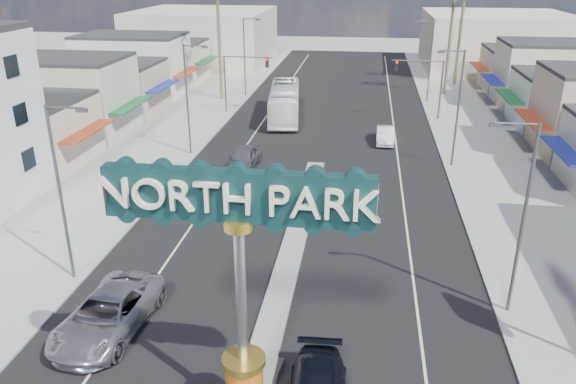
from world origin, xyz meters
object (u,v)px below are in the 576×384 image
(streetlight_r_far, at_px, (429,57))
(car_parked_left, at_px, (244,158))
(streetlight_l_far, at_px, (246,53))
(city_bus, at_px, (284,102))
(streetlight_l_near, at_px, (62,186))
(streetlight_r_mid, at_px, (456,103))
(traffic_signal_left, at_px, (242,73))
(streetlight_r_near, at_px, (521,211))
(palm_right_mid, at_px, (454,3))
(gateway_sign, at_px, (240,272))
(car_parked_right, at_px, (385,135))
(streetlight_l_mid, at_px, (189,94))
(suv_left, at_px, (108,313))
(traffic_signal_right, at_px, (423,78))

(streetlight_r_far, height_order, car_parked_left, streetlight_r_far)
(streetlight_l_far, xyz_separation_m, city_bus, (5.90, -9.31, -3.38))
(streetlight_l_near, bearing_deg, streetlight_l_far, 90.00)
(streetlight_r_mid, xyz_separation_m, car_parked_left, (-15.93, -2.65, -4.25))
(traffic_signal_left, distance_m, streetlight_r_near, 39.26)
(car_parked_left, bearing_deg, traffic_signal_left, 105.91)
(palm_right_mid, bearing_deg, gateway_sign, -103.53)
(gateway_sign, bearing_deg, streetlight_r_mid, 69.58)
(streetlight_r_near, height_order, car_parked_left, streetlight_r_near)
(gateway_sign, bearing_deg, car_parked_right, 80.70)
(traffic_signal_left, distance_m, streetlight_r_far, 21.20)
(traffic_signal_left, height_order, streetlight_l_mid, streetlight_l_mid)
(palm_right_mid, xyz_separation_m, car_parked_right, (-7.50, -20.42, -9.90))
(streetlight_r_near, height_order, streetlight_r_mid, same)
(streetlight_r_mid, bearing_deg, streetlight_r_far, 90.00)
(car_parked_left, relative_size, car_parked_right, 1.13)
(streetlight_l_far, bearing_deg, streetlight_l_near, -90.00)
(streetlight_l_mid, height_order, car_parked_right, streetlight_l_mid)
(gateway_sign, height_order, streetlight_l_far, gateway_sign)
(suv_left, bearing_deg, streetlight_r_mid, 59.02)
(streetlight_r_near, distance_m, car_parked_left, 23.94)
(car_parked_left, xyz_separation_m, city_bus, (0.97, 15.33, 0.87))
(traffic_signal_left, height_order, streetlight_r_far, streetlight_r_far)
(gateway_sign, relative_size, car_parked_left, 1.90)
(streetlight_r_near, bearing_deg, streetlight_l_near, 180.00)
(streetlight_l_far, distance_m, car_parked_left, 25.49)
(streetlight_l_near, height_order, city_bus, streetlight_l_near)
(palm_right_mid, height_order, city_bus, palm_right_mid)
(streetlight_r_near, bearing_deg, streetlight_l_far, 116.42)
(car_parked_right, bearing_deg, streetlight_l_far, 134.24)
(traffic_signal_right, xyz_separation_m, streetlight_l_far, (-19.62, 8.01, 0.79))
(palm_right_mid, bearing_deg, streetlight_r_near, -93.19)
(gateway_sign, relative_size, streetlight_r_far, 1.02)
(streetlight_l_mid, bearing_deg, car_parked_left, -28.23)
(suv_left, bearing_deg, streetlight_l_far, 99.41)
(streetlight_l_near, distance_m, city_bus, 33.39)
(streetlight_l_mid, height_order, streetlight_r_near, same)
(gateway_sign, xyz_separation_m, palm_right_mid, (13.00, 54.02, 4.67))
(traffic_signal_left, distance_m, streetlight_l_near, 34.03)
(streetlight_l_mid, bearing_deg, streetlight_l_near, -90.00)
(streetlight_l_mid, xyz_separation_m, streetlight_r_near, (20.87, -20.00, 0.00))
(traffic_signal_left, xyz_separation_m, suv_left, (2.28, -37.87, -3.39))
(streetlight_l_mid, distance_m, streetlight_r_far, 30.32)
(gateway_sign, bearing_deg, streetlight_r_far, 78.22)
(streetlight_l_far, relative_size, city_bus, 0.74)
(streetlight_r_far, bearing_deg, gateway_sign, -101.78)
(car_parked_right, relative_size, city_bus, 0.35)
(streetlight_l_mid, height_order, streetlight_l_far, same)
(streetlight_r_mid, height_order, streetlight_r_far, same)
(streetlight_l_mid, relative_size, streetlight_r_near, 1.00)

